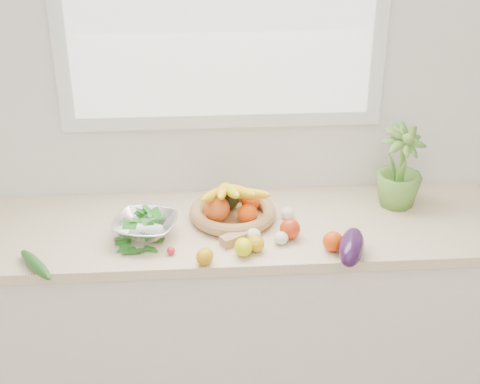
{
  "coord_description": "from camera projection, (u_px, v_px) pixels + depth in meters",
  "views": [
    {
      "loc": [
        -0.11,
        -0.34,
        2.21
      ],
      "look_at": [
        0.05,
        1.93,
        1.05
      ],
      "focal_mm": 50.0,
      "sensor_mm": 36.0,
      "label": 1
    }
  ],
  "objects": [
    {
      "name": "eggplant",
      "position": [
        351.0,
        247.0,
        2.4
      ],
      "size": [
        0.16,
        0.25,
        0.09
      ],
      "primitive_type": "ellipsoid",
      "rotation": [
        0.0,
        0.0,
        -0.31
      ],
      "color": "#280E33",
      "rests_on": "countertop"
    },
    {
      "name": "potted_herb",
      "position": [
        400.0,
        167.0,
        2.71
      ],
      "size": [
        0.25,
        0.25,
        0.34
      ],
      "primitive_type": "imported",
      "rotation": [
        0.0,
        0.0,
        0.41
      ],
      "color": "#5C8F34",
      "rests_on": "countertop"
    },
    {
      "name": "orange_loose",
      "position": [
        333.0,
        241.0,
        2.45
      ],
      "size": [
        0.08,
        0.08,
        0.08
      ],
      "primitive_type": "sphere",
      "rotation": [
        0.0,
        0.0,
        -0.0
      ],
      "color": "#E74407",
      "rests_on": "countertop"
    },
    {
      "name": "lemon_c",
      "position": [
        256.0,
        244.0,
        2.45
      ],
      "size": [
        0.08,
        0.09,
        0.06
      ],
      "primitive_type": "ellipsoid",
      "rotation": [
        0.0,
        0.0,
        0.29
      ],
      "color": "#D1970B",
      "rests_on": "countertop"
    },
    {
      "name": "apple",
      "position": [
        290.0,
        229.0,
        2.53
      ],
      "size": [
        0.1,
        0.1,
        0.08
      ],
      "primitive_type": "sphere",
      "rotation": [
        0.0,
        0.0,
        -0.29
      ],
      "color": "red",
      "rests_on": "countertop"
    },
    {
      "name": "garlic_b",
      "position": [
        288.0,
        213.0,
        2.67
      ],
      "size": [
        0.06,
        0.06,
        0.05
      ],
      "primitive_type": "ellipsoid",
      "rotation": [
        0.0,
        0.0,
        -0.12
      ],
      "color": "white",
      "rests_on": "countertop"
    },
    {
      "name": "radish",
      "position": [
        171.0,
        251.0,
        2.43
      ],
      "size": [
        0.04,
        0.04,
        0.03
      ],
      "primitive_type": "sphere",
      "rotation": [
        0.0,
        0.0,
        -0.18
      ],
      "color": "red",
      "rests_on": "countertop"
    },
    {
      "name": "garlic_a",
      "position": [
        254.0,
        235.0,
        2.52
      ],
      "size": [
        0.06,
        0.06,
        0.05
      ],
      "primitive_type": "ellipsoid",
      "rotation": [
        0.0,
        0.0,
        -0.05
      ],
      "color": "silver",
      "rests_on": "countertop"
    },
    {
      "name": "lemon_a",
      "position": [
        243.0,
        247.0,
        2.42
      ],
      "size": [
        0.07,
        0.09,
        0.07
      ],
      "primitive_type": "ellipsoid",
      "rotation": [
        0.0,
        0.0,
        0.07
      ],
      "color": "#D8D70B",
      "rests_on": "countertop"
    },
    {
      "name": "back_wall",
      "position": [
        222.0,
        91.0,
        2.7
      ],
      "size": [
        4.5,
        0.02,
        2.7
      ],
      "primitive_type": "cube",
      "color": "white",
      "rests_on": "ground"
    },
    {
      "name": "countertop",
      "position": [
        227.0,
        228.0,
        2.65
      ],
      "size": [
        2.24,
        0.62,
        0.04
      ],
      "primitive_type": "cube",
      "color": "beige",
      "rests_on": "counter_cabinet"
    },
    {
      "name": "lemon_b",
      "position": [
        205.0,
        256.0,
        2.37
      ],
      "size": [
        0.09,
        0.09,
        0.06
      ],
      "primitive_type": "ellipsoid",
      "rotation": [
        0.0,
        0.0,
        -0.41
      ],
      "color": "orange",
      "rests_on": "countertop"
    },
    {
      "name": "counter_cabinet",
      "position": [
        228.0,
        319.0,
        2.85
      ],
      "size": [
        2.2,
        0.58,
        0.86
      ],
      "primitive_type": "cube",
      "color": "silver",
      "rests_on": "ground"
    },
    {
      "name": "ginger",
      "position": [
        236.0,
        238.0,
        2.5
      ],
      "size": [
        0.12,
        0.1,
        0.04
      ],
      "primitive_type": "cube",
      "rotation": [
        0.0,
        0.0,
        0.56
      ],
      "color": "tan",
      "rests_on": "countertop"
    },
    {
      "name": "cucumber",
      "position": [
        36.0,
        265.0,
        2.34
      ],
      "size": [
        0.17,
        0.22,
        0.04
      ],
      "primitive_type": "ellipsoid",
      "rotation": [
        0.0,
        0.0,
        0.61
      ],
      "color": "#1D4E17",
      "rests_on": "countertop"
    },
    {
      "name": "fruit_basket",
      "position": [
        232.0,
        208.0,
        2.65
      ],
      "size": [
        0.41,
        0.41,
        0.18
      ],
      "color": "tan",
      "rests_on": "countertop"
    },
    {
      "name": "colander_with_spinach",
      "position": [
        145.0,
        223.0,
        2.52
      ],
      "size": [
        0.29,
        0.29,
        0.12
      ],
      "color": "silver",
      "rests_on": "countertop"
    },
    {
      "name": "garlic_c",
      "position": [
        281.0,
        238.0,
        2.5
      ],
      "size": [
        0.07,
        0.07,
        0.05
      ],
      "primitive_type": "ellipsoid",
      "rotation": [
        0.0,
        0.0,
        -0.23
      ],
      "color": "white",
      "rests_on": "countertop"
    }
  ]
}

